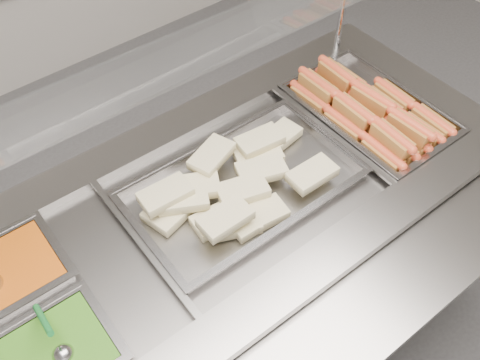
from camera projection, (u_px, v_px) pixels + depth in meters
steam_counter at (229, 270)px, 1.90m from camera, size 1.85×0.85×0.87m
tray_rail at (345, 324)px, 1.35m from camera, size 1.75×0.41×0.05m
sneeze_guard at (176, 59)px, 1.41m from camera, size 1.61×0.32×0.43m
pan_hotdogs at (368, 117)px, 1.84m from camera, size 0.34×0.54×0.10m
pan_wraps at (243, 189)px, 1.61m from camera, size 0.67×0.41×0.07m
pan_beans at (8, 280)px, 1.42m from camera, size 0.30×0.24×0.10m
hotdogs_in_buns at (368, 111)px, 1.80m from camera, size 0.31×0.51×0.11m
tortilla_wraps at (230, 188)px, 1.56m from camera, size 0.60×0.35×0.09m
serving_spoon at (60, 348)px, 1.25m from camera, size 0.05×0.18×0.13m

